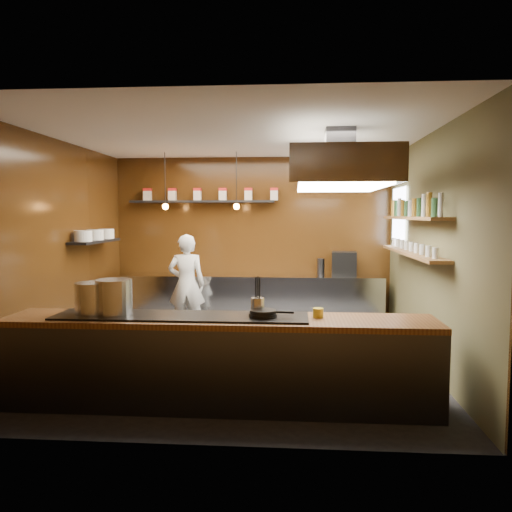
# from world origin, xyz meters

# --- Properties ---
(floor) EXTENTS (5.00, 5.00, 0.00)m
(floor) POSITION_xyz_m (0.00, 0.00, 0.00)
(floor) COLOR black
(floor) RESTS_ON ground
(back_wall) EXTENTS (5.00, 0.00, 5.00)m
(back_wall) POSITION_xyz_m (0.00, 2.50, 1.50)
(back_wall) COLOR black
(back_wall) RESTS_ON ground
(left_wall) EXTENTS (0.00, 5.00, 5.00)m
(left_wall) POSITION_xyz_m (-2.50, 0.00, 1.50)
(left_wall) COLOR black
(left_wall) RESTS_ON ground
(right_wall) EXTENTS (0.00, 5.00, 5.00)m
(right_wall) POSITION_xyz_m (2.50, 0.00, 1.50)
(right_wall) COLOR brown
(right_wall) RESTS_ON ground
(ceiling) EXTENTS (5.00, 5.00, 0.00)m
(ceiling) POSITION_xyz_m (0.00, 0.00, 3.00)
(ceiling) COLOR silver
(ceiling) RESTS_ON back_wall
(window_pane) EXTENTS (0.00, 1.00, 1.00)m
(window_pane) POSITION_xyz_m (2.45, 1.70, 1.90)
(window_pane) COLOR white
(window_pane) RESTS_ON right_wall
(prep_counter) EXTENTS (4.60, 0.65, 0.90)m
(prep_counter) POSITION_xyz_m (0.00, 2.17, 0.45)
(prep_counter) COLOR silver
(prep_counter) RESTS_ON floor
(pass_counter) EXTENTS (4.40, 0.72, 0.94)m
(pass_counter) POSITION_xyz_m (-0.00, -1.60, 0.47)
(pass_counter) COLOR #38383D
(pass_counter) RESTS_ON floor
(tin_shelf) EXTENTS (2.60, 0.26, 0.04)m
(tin_shelf) POSITION_xyz_m (-0.90, 2.36, 2.20)
(tin_shelf) COLOR black
(tin_shelf) RESTS_ON back_wall
(plate_shelf) EXTENTS (0.30, 1.40, 0.04)m
(plate_shelf) POSITION_xyz_m (-2.34, 1.00, 1.55)
(plate_shelf) COLOR black
(plate_shelf) RESTS_ON left_wall
(bottle_shelf_upper) EXTENTS (0.26, 2.80, 0.04)m
(bottle_shelf_upper) POSITION_xyz_m (2.34, 0.30, 1.92)
(bottle_shelf_upper) COLOR olive
(bottle_shelf_upper) RESTS_ON right_wall
(bottle_shelf_lower) EXTENTS (0.26, 2.80, 0.04)m
(bottle_shelf_lower) POSITION_xyz_m (2.34, 0.30, 1.45)
(bottle_shelf_lower) COLOR olive
(bottle_shelf_lower) RESTS_ON right_wall
(extractor_hood) EXTENTS (1.20, 2.00, 0.72)m
(extractor_hood) POSITION_xyz_m (1.30, -0.40, 2.51)
(extractor_hood) COLOR #38383D
(extractor_hood) RESTS_ON ceiling
(pendant_left) EXTENTS (0.10, 0.10, 0.95)m
(pendant_left) POSITION_xyz_m (-1.40, 1.70, 2.15)
(pendant_left) COLOR black
(pendant_left) RESTS_ON ceiling
(pendant_right) EXTENTS (0.10, 0.10, 0.95)m
(pendant_right) POSITION_xyz_m (-0.20, 1.70, 2.15)
(pendant_right) COLOR black
(pendant_right) RESTS_ON ceiling
(storage_tins) EXTENTS (2.43, 0.13, 0.22)m
(storage_tins) POSITION_xyz_m (-0.75, 2.36, 2.33)
(storage_tins) COLOR beige
(storage_tins) RESTS_ON tin_shelf
(plate_stacks) EXTENTS (0.26, 1.16, 0.16)m
(plate_stacks) POSITION_xyz_m (-2.34, 1.00, 1.65)
(plate_stacks) COLOR white
(plate_stacks) RESTS_ON plate_shelf
(bottles) EXTENTS (0.06, 2.66, 0.24)m
(bottles) POSITION_xyz_m (2.34, 0.30, 2.06)
(bottles) COLOR silver
(bottles) RESTS_ON bottle_shelf_upper
(wine_glasses) EXTENTS (0.07, 2.37, 0.13)m
(wine_glasses) POSITION_xyz_m (2.34, 0.30, 1.53)
(wine_glasses) COLOR silver
(wine_glasses) RESTS_ON bottle_shelf_lower
(stockpot_large) EXTENTS (0.45, 0.45, 0.36)m
(stockpot_large) POSITION_xyz_m (-1.10, -1.61, 1.12)
(stockpot_large) COLOR #BBBDC2
(stockpot_large) RESTS_ON pass_counter
(stockpot_small) EXTENTS (0.37, 0.37, 0.32)m
(stockpot_small) POSITION_xyz_m (-1.34, -1.59, 1.10)
(stockpot_small) COLOR silver
(stockpot_small) RESTS_ON pass_counter
(utensil_crock) EXTENTS (0.15, 0.15, 0.18)m
(utensil_crock) POSITION_xyz_m (0.39, -1.53, 1.03)
(utensil_crock) COLOR silver
(utensil_crock) RESTS_ON pass_counter
(frying_pan) EXTENTS (0.46, 0.29, 0.07)m
(frying_pan) POSITION_xyz_m (0.45, -1.63, 0.97)
(frying_pan) COLOR black
(frying_pan) RESTS_ON pass_counter
(butter_jar) EXTENTS (0.12, 0.12, 0.10)m
(butter_jar) POSITION_xyz_m (1.00, -1.53, 0.97)
(butter_jar) COLOR yellow
(butter_jar) RESTS_ON pass_counter
(espresso_machine) EXTENTS (0.45, 0.43, 0.42)m
(espresso_machine) POSITION_xyz_m (1.63, 2.18, 1.11)
(espresso_machine) COLOR black
(espresso_machine) RESTS_ON prep_counter
(chef) EXTENTS (0.64, 0.46, 1.65)m
(chef) POSITION_xyz_m (-1.00, 1.43, 0.82)
(chef) COLOR silver
(chef) RESTS_ON floor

